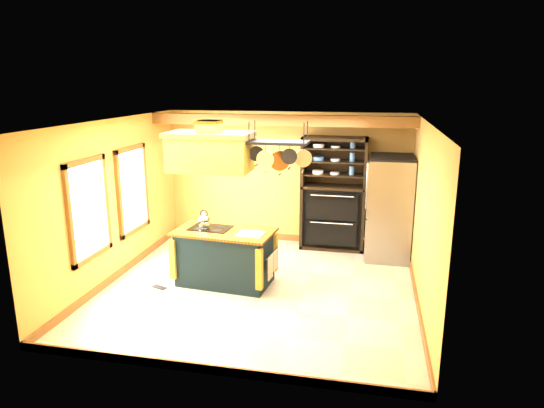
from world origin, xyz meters
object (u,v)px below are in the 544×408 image
(kitchen_island, at_px, (225,256))
(pot_rack, at_px, (279,149))
(refrigerator, at_px, (389,210))
(hutch, at_px, (333,205))
(range_hood, at_px, (210,150))

(kitchen_island, height_order, pot_rack, pot_rack)
(kitchen_island, bearing_deg, refrigerator, 39.93)
(refrigerator, bearing_deg, hutch, 161.62)
(pot_rack, relative_size, refrigerator, 0.52)
(pot_rack, distance_m, hutch, 2.69)
(refrigerator, xyz_separation_m, hutch, (-1.07, 0.36, -0.06))
(kitchen_island, height_order, refrigerator, refrigerator)
(refrigerator, bearing_deg, range_hood, -147.41)
(kitchen_island, distance_m, hutch, 2.74)
(pot_rack, bearing_deg, range_hood, -179.45)
(kitchen_island, xyz_separation_m, pot_rack, (0.91, 0.01, 1.81))
(range_hood, relative_size, pot_rack, 1.36)
(kitchen_island, height_order, hutch, hutch)
(range_hood, xyz_separation_m, refrigerator, (2.87, 1.83, -1.30))
(refrigerator, bearing_deg, pot_rack, -134.07)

